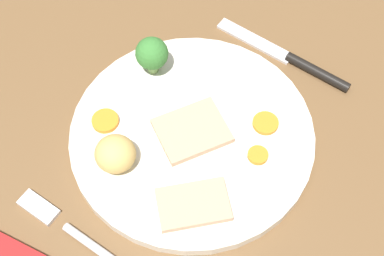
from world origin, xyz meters
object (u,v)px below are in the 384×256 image
Objects in this scene: carrot_coin_back at (265,123)px; carrot_coin_front at (105,121)px; meat_slice_under at (193,204)px; meat_slice_main at (192,131)px; carrot_coin_side at (258,155)px; fork at (73,232)px; roast_potato_left at (115,154)px; dinner_plate at (192,136)px; broccoli_floret at (152,54)px; knife at (294,60)px.

carrot_coin_front is at bearing 125.91° from carrot_coin_back.
meat_slice_main is at bearing 37.58° from meat_slice_under.
fork is at bearing 149.87° from carrot_coin_side.
dinner_plate is at bearing -28.58° from roast_potato_left.
dinner_plate is 6.22× the size of roast_potato_left.
broccoli_floret is 17.87cm from knife.
meat_slice_under is 12.78cm from fork.
roast_potato_left is at bearing 151.42° from dinner_plate.
fork is (-20.75, -5.91, -4.09)cm from broccoli_floret.
knife is (16.38, -3.52, -0.25)cm from dinner_plate.
broccoli_floret reaches higher than meat_slice_main.
knife is (32.87, -6.59, 0.06)cm from fork.
knife is at bearing -12.11° from dinner_plate.
broccoli_floret is (4.25, 8.99, 2.67)cm from meat_slice_main.
meat_slice_main reaches higher than fork.
knife is (24.26, -7.81, -2.84)cm from roast_potato_left.
meat_slice_under is 0.48× the size of fork.
fork is at bearing 157.88° from carrot_coin_back.
roast_potato_left is 1.49× the size of carrot_coin_back.
carrot_coin_front reaches higher than dinner_plate.
carrot_coin_back is (13.74, -10.30, -1.65)cm from roast_potato_left.
fork is at bearing -164.10° from broccoli_floret.
knife is (23.45, 1.93, -1.35)cm from meat_slice_under.
dinner_plate is 7.87cm from carrot_coin_side.
carrot_coin_front is (-4.79, 8.69, -0.11)cm from meat_slice_main.
carrot_coin_back and carrot_coin_side have the same top height.
knife is (12.12, -12.50, -4.02)cm from broccoli_floret.
carrot_coin_side is at bearing -158.32° from carrot_coin_back.
dinner_plate is 3.64× the size of meat_slice_main.
carrot_coin_side is at bearing 104.40° from knife.
broccoli_floret is at bearing -76.04° from fork.
broccoli_floret is at bearing 81.85° from carrot_coin_side.
carrot_coin_side reaches higher than knife.
meat_slice_under reaches higher than knife.
dinner_plate is 12.11× the size of carrot_coin_side.
meat_slice_main is 9.10cm from roast_potato_left.
roast_potato_left is at bearing -83.90° from fork.
carrot_coin_back is at bearing -114.06° from fork.
broccoli_floret is 0.28× the size of knife.
fork is (-16.50, 3.07, -1.41)cm from meat_slice_main.
fork is at bearing -171.95° from roast_potato_left.
carrot_coin_front is at bearing 118.87° from meat_slice_main.
carrot_coin_back is at bearing -2.48° from meat_slice_under.
fork is (-9.42, 8.52, -1.41)cm from meat_slice_under.
carrot_coin_back is 0.16× the size of knife.
broccoli_floret is (4.26, 8.99, 3.77)cm from dinner_plate.
roast_potato_left is 1.95× the size of carrot_coin_side.
carrot_coin_front is at bearing 118.83° from dinner_plate.
meat_slice_under is at bearing -85.25° from roast_potato_left.
carrot_coin_side reaches higher than dinner_plate.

